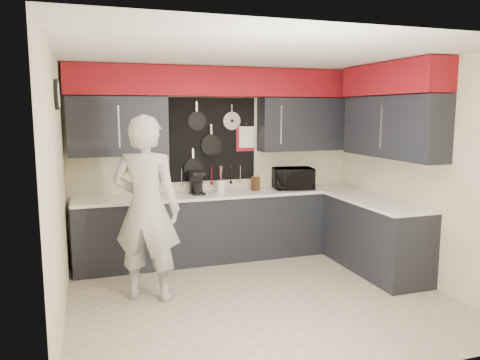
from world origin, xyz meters
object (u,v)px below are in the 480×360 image
object	(u,v)px
microwave	(293,178)
coffee_maker	(197,182)
utensil_crock	(221,186)
person	(146,209)
knife_block	(256,184)

from	to	relation	value
microwave	coffee_maker	world-z (taller)	coffee_maker
utensil_crock	person	world-z (taller)	person
utensil_crock	knife_block	bearing A→B (deg)	-3.75
person	knife_block	bearing A→B (deg)	-119.34
knife_block	utensil_crock	size ratio (longest dim) A/B	1.19
knife_block	coffee_maker	bearing A→B (deg)	160.36
microwave	utensil_crock	bearing A→B (deg)	-173.05
knife_block	person	distance (m)	1.97
knife_block	microwave	bearing A→B (deg)	-21.53
utensil_crock	person	distance (m)	1.61
knife_block	person	bearing A→B (deg)	-165.34
microwave	coffee_maker	bearing A→B (deg)	-171.18
microwave	coffee_maker	xyz separation A→B (m)	(-1.39, 0.03, 0.01)
microwave	utensil_crock	xyz separation A→B (m)	(-1.05, 0.05, -0.07)
utensil_crock	person	size ratio (longest dim) A/B	0.08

